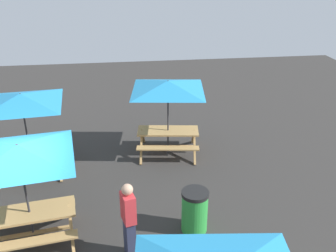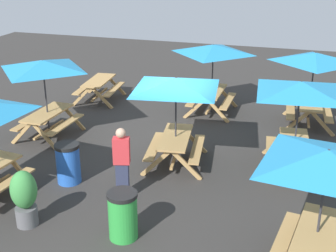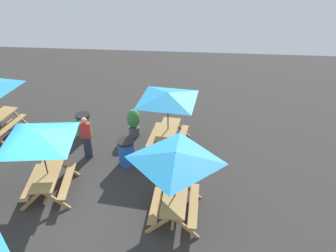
# 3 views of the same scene
# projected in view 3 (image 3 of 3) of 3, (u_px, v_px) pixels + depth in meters

# --- Properties ---
(ground_plane) EXTENTS (29.44, 29.44, 0.00)m
(ground_plane) POSITION_uv_depth(u_px,v_px,m) (57.00, 200.00, 10.35)
(ground_plane) COLOR #33302D
(ground_plane) RESTS_ON ground
(picnic_table_1) EXTENTS (2.81, 2.81, 2.34)m
(picnic_table_1) POSITION_uv_depth(u_px,v_px,m) (168.00, 100.00, 11.89)
(picnic_table_1) COLOR tan
(picnic_table_1) RESTS_ON ground
(picnic_table_3) EXTENTS (2.06, 2.06, 2.34)m
(picnic_table_3) POSITION_uv_depth(u_px,v_px,m) (176.00, 161.00, 8.79)
(picnic_table_3) COLOR tan
(picnic_table_3) RESTS_ON ground
(picnic_table_5) EXTENTS (2.80, 2.80, 2.34)m
(picnic_table_5) POSITION_uv_depth(u_px,v_px,m) (40.00, 141.00, 9.64)
(picnic_table_5) COLOR tan
(picnic_table_5) RESTS_ON ground
(trash_bin_blue) EXTENTS (0.59, 0.59, 0.98)m
(trash_bin_blue) POSITION_uv_depth(u_px,v_px,m) (126.00, 152.00, 11.70)
(trash_bin_blue) COLOR blue
(trash_bin_blue) RESTS_ON ground
(trash_bin_green) EXTENTS (0.59, 0.59, 0.98)m
(trash_bin_green) POSITION_uv_depth(u_px,v_px,m) (84.00, 125.00, 13.31)
(trash_bin_green) COLOR green
(trash_bin_green) RESTS_ON ground
(potted_plant_0) EXTENTS (0.53, 0.53, 1.21)m
(potted_plant_0) POSITION_uv_depth(u_px,v_px,m) (134.00, 122.00, 13.22)
(potted_plant_0) COLOR #59595B
(potted_plant_0) RESTS_ON ground
(person_standing) EXTENTS (0.31, 0.40, 1.67)m
(person_standing) POSITION_uv_depth(u_px,v_px,m) (86.00, 137.00, 11.85)
(person_standing) COLOR #2D334C
(person_standing) RESTS_ON ground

